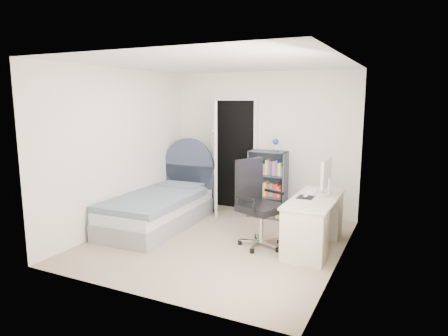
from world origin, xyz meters
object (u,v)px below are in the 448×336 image
at_px(nightstand, 200,186).
at_px(desk, 314,220).
at_px(bed, 161,207).
at_px(bookcase, 268,186).
at_px(office_chair, 256,199).
at_px(floor_lamp, 213,178).

height_order(nightstand, desk, desk).
relative_size(bed, nightstand, 3.61).
bearing_deg(desk, bookcase, 134.90).
distance_m(desk, office_chair, 0.85).
distance_m(nightstand, bookcase, 1.38).
height_order(bed, office_chair, bed).
bearing_deg(nightstand, office_chair, -39.58).
bearing_deg(office_chair, desk, 17.92).
bearing_deg(bookcase, office_chair, -77.16).
relative_size(nightstand, bookcase, 0.44).
distance_m(nightstand, desk, 2.68).
relative_size(bookcase, office_chair, 1.14).
bearing_deg(floor_lamp, bookcase, 5.13).
height_order(floor_lamp, bookcase, floor_lamp).
xyz_separation_m(desk, office_chair, (-0.76, -0.25, 0.27)).
xyz_separation_m(bed, nightstand, (0.05, 1.21, 0.10)).
bearing_deg(desk, office_chair, -162.08).
bearing_deg(floor_lamp, nightstand, 155.57).
bearing_deg(bed, office_chair, -5.48).
xyz_separation_m(bed, desk, (2.48, 0.08, 0.09)).
xyz_separation_m(bed, office_chair, (1.72, -0.16, 0.36)).
bearing_deg(bed, floor_lamp, 69.00).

